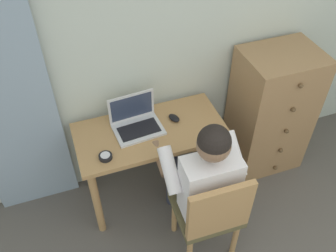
% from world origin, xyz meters
% --- Properties ---
extents(wall_back, '(4.80, 0.05, 2.50)m').
position_xyz_m(wall_back, '(0.00, 2.20, 1.25)').
color(wall_back, silver).
rests_on(wall_back, ground_plane).
extents(curtain_panel, '(0.61, 0.03, 2.20)m').
position_xyz_m(curtain_panel, '(-1.39, 2.13, 1.10)').
color(curtain_panel, '#8EA3B7').
rests_on(curtain_panel, ground_plane).
extents(desk, '(1.07, 0.53, 0.72)m').
position_xyz_m(desk, '(-0.50, 1.87, 0.60)').
color(desk, tan).
rests_on(desk, ground_plane).
extents(dresser, '(0.58, 0.49, 1.11)m').
position_xyz_m(dresser, '(0.55, 1.91, 0.55)').
color(dresser, '#9E754C').
rests_on(dresser, ground_plane).
extents(chair, '(0.43, 0.41, 0.87)m').
position_xyz_m(chair, '(-0.29, 1.23, 0.49)').
color(chair, brown).
rests_on(chair, ground_plane).
extents(person_seated, '(0.54, 0.59, 1.19)m').
position_xyz_m(person_seated, '(-0.29, 1.41, 0.67)').
color(person_seated, '#33384C').
rests_on(person_seated, ground_plane).
extents(laptop, '(0.36, 0.28, 0.24)m').
position_xyz_m(laptop, '(-0.58, 1.93, 0.78)').
color(laptop, silver).
rests_on(laptop, desk).
extents(computer_mouse, '(0.09, 0.12, 0.03)m').
position_xyz_m(computer_mouse, '(-0.30, 1.91, 0.74)').
color(computer_mouse, black).
rests_on(computer_mouse, desk).
extents(desk_clock, '(0.09, 0.09, 0.03)m').
position_xyz_m(desk_clock, '(-0.86, 1.71, 0.74)').
color(desk_clock, black).
rests_on(desk_clock, desk).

